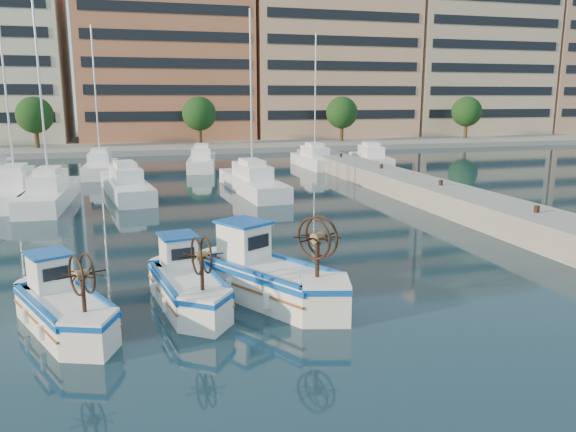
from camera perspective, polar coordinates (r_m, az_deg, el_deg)
name	(u,v)px	position (r m, az deg, el deg)	size (l,w,h in m)	color
ground	(287,321)	(15.99, -0.13, -10.61)	(300.00, 300.00, 0.00)	#183040
quay	(506,217)	(28.48, 21.30, -0.05)	(3.00, 60.00, 1.20)	gray
waterfront	(226,60)	(80.50, -6.34, 15.47)	(180.00, 40.00, 25.60)	gray
yacht_marina	(137,177)	(41.80, -15.09, 3.87)	(38.11, 23.49, 11.50)	white
fishing_boat_a	(63,305)	(16.41, -21.89, -8.37)	(3.00, 4.08, 2.46)	white
fishing_boat_b	(187,283)	(17.21, -10.24, -6.69)	(2.21, 4.11, 2.50)	white
fishing_boat_c	(268,274)	(17.33, -2.06, -5.94)	(3.91, 4.84, 2.94)	white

